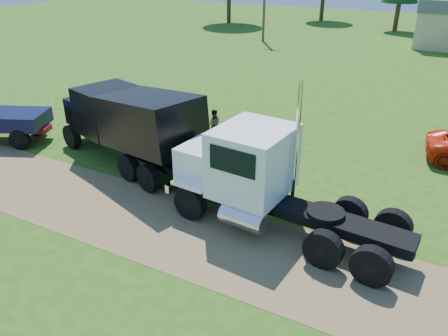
% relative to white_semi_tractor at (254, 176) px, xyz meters
% --- Properties ---
extents(ground, '(140.00, 140.00, 0.00)m').
position_rel_white_semi_tractor_xyz_m(ground, '(0.06, -1.87, -1.74)').
color(ground, '#295412').
rests_on(ground, ground).
extents(dirt_track, '(120.00, 4.20, 0.01)m').
position_rel_white_semi_tractor_xyz_m(dirt_track, '(0.06, -1.87, -1.74)').
color(dirt_track, brown).
rests_on(dirt_track, ground).
extents(white_semi_tractor, '(8.59, 3.50, 5.11)m').
position_rel_white_semi_tractor_xyz_m(white_semi_tractor, '(0.00, 0.00, 0.00)').
color(white_semi_tractor, black).
rests_on(white_semi_tractor, ground).
extents(black_dump_truck, '(8.61, 4.75, 3.66)m').
position_rel_white_semi_tractor_xyz_m(black_dump_truck, '(-6.80, 1.77, 0.27)').
color(black_dump_truck, black).
rests_on(black_dump_truck, ground).
extents(spectator_b, '(0.93, 0.86, 1.55)m').
position_rel_white_semi_tractor_xyz_m(spectator_b, '(-4.98, 6.02, -0.97)').
color(spectator_b, '#999999').
rests_on(spectator_b, ground).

